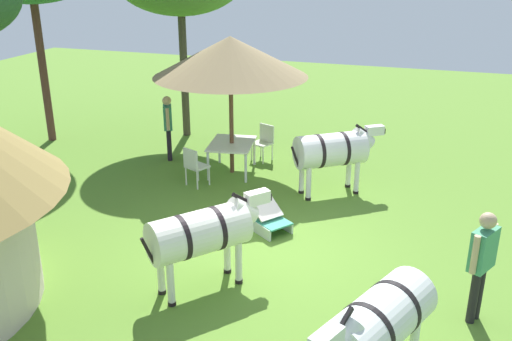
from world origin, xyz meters
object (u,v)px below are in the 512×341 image
Objects in this scene: standing_watcher at (482,257)px; striped_lounge_chair at (270,218)px; patio_dining_table at (232,146)px; zebra_by_umbrella at (333,150)px; shade_umbrella at (230,57)px; guest_beside_umbrella at (168,122)px; patio_chair_near_lawn at (194,164)px; zebra_nearest_camera at (202,233)px; zebra_toward_hut at (377,324)px; patio_chair_west_end at (264,140)px.

striped_lounge_chair is at bearing 91.50° from standing_watcher.
zebra_by_umbrella is (-0.50, -2.49, 0.33)m from patio_dining_table.
shade_umbrella is 2.07× the size of standing_watcher.
guest_beside_umbrella is at bearing 79.49° from patio_dining_table.
guest_beside_umbrella is 4.39m from zebra_by_umbrella.
patio_chair_near_lawn is 6.72m from standing_watcher.
zebra_nearest_camera is 0.87× the size of zebra_toward_hut.
zebra_nearest_camera is 0.98× the size of zebra_by_umbrella.
shade_umbrella is 3.90× the size of patio_chair_near_lawn.
zebra_nearest_camera is (-5.91, -0.86, 0.44)m from patio_chair_west_end.
zebra_by_umbrella is (2.15, -0.74, 0.74)m from striped_lounge_chair.
zebra_nearest_camera is 4.48m from zebra_by_umbrella.
patio_chair_west_end is 7.35m from standing_watcher.
patio_chair_near_lawn is at bearing -88.92° from striped_lounge_chair.
guest_beside_umbrella is at bearing -136.94° from zebra_by_umbrella.
shade_umbrella is at bearing 90.00° from patio_chair_west_end.
zebra_toward_hut is (-7.44, -3.67, 0.49)m from patio_chair_west_end.
zebra_toward_hut is at bearing -146.95° from patio_dining_table.
patio_chair_west_end is 3.96m from striped_lounge_chair.
guest_beside_umbrella reaches higher than striped_lounge_chair.
guest_beside_umbrella is at bearing 161.12° from zebra_nearest_camera.
patio_chair_near_lawn is (-1.08, 0.49, -2.24)m from shade_umbrella.
patio_chair_west_end is (1.09, -0.46, -0.14)m from patio_dining_table.
patio_chair_near_lawn is at bearing 155.42° from shade_umbrella.
standing_watcher is at bearing 100.03° from striped_lounge_chair.
guest_beside_umbrella is 8.57m from standing_watcher.
guest_beside_umbrella is at bearing -93.85° from striped_lounge_chair.
shade_umbrella is 2.56m from guest_beside_umbrella.
standing_watcher reaches higher than patio_chair_west_end.
shade_umbrella is at bearing -110.47° from striped_lounge_chair.
shade_umbrella is 1.67× the size of zebra_toward_hut.
patio_chair_west_end is 0.48× the size of zebra_by_umbrella.
patio_chair_near_lawn is 1.99m from guest_beside_umbrella.
patio_chair_west_end is at bearing -124.91° from striped_lounge_chair.
zebra_nearest_camera is (-2.17, 0.43, 0.70)m from striped_lounge_chair.
patio_chair_west_end is (1.09, -0.46, -2.24)m from shade_umbrella.
standing_watcher is 0.91× the size of zebra_by_umbrella.
patio_chair_west_end is at bearing -22.83° from shade_umbrella.
patio_dining_table is at bearing 90.00° from patio_chair_near_lawn.
shade_umbrella is at bearing 78.03° from standing_watcher.
patio_chair_west_end is 0.53× the size of standing_watcher.
zebra_by_umbrella is at bearing -127.80° from guest_beside_umbrella.
standing_watcher is 1.76× the size of striped_lounge_chair.
zebra_nearest_camera is at bearing 121.16° from patio_chair_west_end.
patio_dining_table is at bearing -137.26° from zebra_by_umbrella.
patio_chair_near_lawn is at bearing -25.21° from zebra_toward_hut.
shade_umbrella is 2.54m from patio_chair_near_lawn.
patio_chair_near_lawn reaches higher than patio_dining_table.
zebra_nearest_camera is at bearing -175.49° from guest_beside_umbrella.
guest_beside_umbrella is 0.78× the size of zebra_toward_hut.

